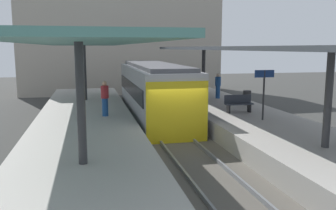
{
  "coord_description": "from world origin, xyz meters",
  "views": [
    {
      "loc": [
        -3.58,
        -14.72,
        4.17
      ],
      "look_at": [
        0.11,
        1.82,
        1.45
      ],
      "focal_mm": 38.32,
      "sensor_mm": 36.0,
      "label": 1
    }
  ],
  "objects_px": {
    "litter_bin": "(247,98)",
    "platform_bench": "(238,103)",
    "platform_sign": "(264,83)",
    "commuter_train": "(155,92)",
    "passenger_near_bench": "(218,86)",
    "passenger_mid_platform": "(105,98)"
  },
  "relations": [
    {
      "from": "litter_bin",
      "to": "platform_bench",
      "type": "bearing_deg",
      "value": -124.35
    },
    {
      "from": "platform_sign",
      "to": "litter_bin",
      "type": "distance_m",
      "value": 4.45
    },
    {
      "from": "litter_bin",
      "to": "commuter_train",
      "type": "bearing_deg",
      "value": 168.61
    },
    {
      "from": "commuter_train",
      "to": "platform_sign",
      "type": "bearing_deg",
      "value": -52.67
    },
    {
      "from": "platform_bench",
      "to": "litter_bin",
      "type": "xyz_separation_m",
      "value": [
        1.44,
        2.1,
        -0.06
      ]
    },
    {
      "from": "passenger_near_bench",
      "to": "platform_sign",
      "type": "bearing_deg",
      "value": -93.85
    },
    {
      "from": "commuter_train",
      "to": "platform_sign",
      "type": "relative_size",
      "value": 4.75
    },
    {
      "from": "commuter_train",
      "to": "platform_bench",
      "type": "distance_m",
      "value": 4.8
    },
    {
      "from": "litter_bin",
      "to": "passenger_mid_platform",
      "type": "height_order",
      "value": "passenger_mid_platform"
    },
    {
      "from": "platform_sign",
      "to": "passenger_near_bench",
      "type": "relative_size",
      "value": 1.4
    },
    {
      "from": "platform_bench",
      "to": "passenger_mid_platform",
      "type": "height_order",
      "value": "passenger_mid_platform"
    },
    {
      "from": "passenger_mid_platform",
      "to": "commuter_train",
      "type": "bearing_deg",
      "value": 43.31
    },
    {
      "from": "passenger_near_bench",
      "to": "platform_bench",
      "type": "bearing_deg",
      "value": -98.65
    },
    {
      "from": "commuter_train",
      "to": "passenger_near_bench",
      "type": "relative_size",
      "value": 6.65
    },
    {
      "from": "litter_bin",
      "to": "passenger_near_bench",
      "type": "distance_m",
      "value": 2.93
    },
    {
      "from": "platform_bench",
      "to": "platform_sign",
      "type": "relative_size",
      "value": 0.63
    },
    {
      "from": "commuter_train",
      "to": "platform_sign",
      "type": "distance_m",
      "value": 6.53
    },
    {
      "from": "platform_sign",
      "to": "litter_bin",
      "type": "height_order",
      "value": "platform_sign"
    },
    {
      "from": "platform_bench",
      "to": "platform_sign",
      "type": "distance_m",
      "value": 2.34
    },
    {
      "from": "passenger_mid_platform",
      "to": "platform_bench",
      "type": "bearing_deg",
      "value": -3.77
    },
    {
      "from": "passenger_near_bench",
      "to": "passenger_mid_platform",
      "type": "distance_m",
      "value": 8.52
    },
    {
      "from": "commuter_train",
      "to": "passenger_mid_platform",
      "type": "distance_m",
      "value": 3.93
    }
  ]
}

